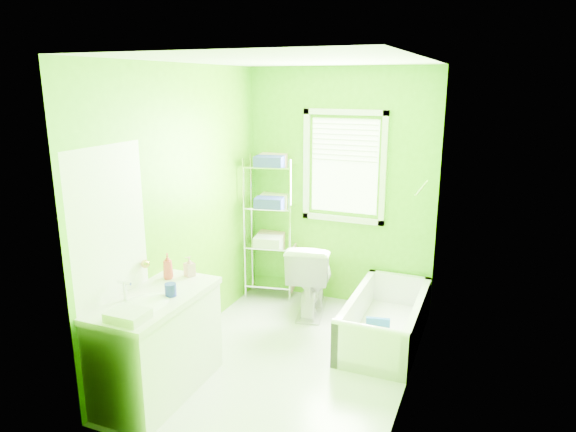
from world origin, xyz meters
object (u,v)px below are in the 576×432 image
at_px(toilet, 311,277).
at_px(wire_shelf_unit, 272,211).
at_px(bathtub, 385,326).
at_px(vanity, 157,342).

height_order(toilet, wire_shelf_unit, wire_shelf_unit).
distance_m(bathtub, vanity, 2.17).
bearing_deg(vanity, bathtub, 45.88).
distance_m(toilet, wire_shelf_unit, 0.88).
bearing_deg(bathtub, vanity, -134.12).
height_order(toilet, vanity, vanity).
distance_m(bathtub, toilet, 0.98).
bearing_deg(toilet, bathtub, 148.06).
relative_size(toilet, wire_shelf_unit, 0.49).
bearing_deg(bathtub, toilet, 159.66).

